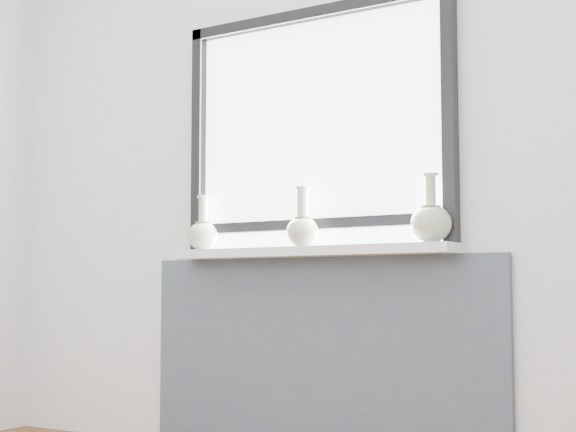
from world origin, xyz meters
The scene contains 7 objects.
back_wall centered at (0.00, 1.81, 1.30)m, with size 3.60×0.02×2.60m, color silver.
apron_panel centered at (0.00, 1.78, 0.43)m, with size 1.70×0.03×0.86m, color #455259.
windowsill centered at (0.00, 1.71, 0.88)m, with size 1.32×0.18×0.04m, color silver.
window centered at (0.00, 1.77, 1.44)m, with size 1.30×0.06×1.05m.
vase_a centered at (-0.56, 1.71, 0.98)m, with size 0.14×0.14×0.25m.
vase_b centered at (-0.01, 1.68, 0.98)m, with size 0.14×0.14×0.25m.
vase_c centered at (0.56, 1.71, 0.99)m, with size 0.16×0.16×0.27m.
Camera 1 is at (1.91, -1.49, 0.71)m, focal length 55.00 mm.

